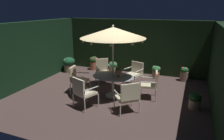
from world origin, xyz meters
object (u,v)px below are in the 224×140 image
object	(u,v)px
patio_dining_table	(113,80)
potted_plant_back_right	(113,68)
patio_chair_south	(151,83)
patio_umbrella	(113,33)
patio_chair_southwest	(135,72)
centerpiece_planter	(119,71)
potted_plant_front_corner	(69,64)
patio_chair_northeast	(77,78)
potted_plant_right_near	(94,63)
potted_plant_back_left	(156,71)
patio_chair_east	(83,91)
patio_chair_southeast	(128,96)
potted_plant_left_near	(184,74)
potted_plant_right_far	(195,100)
patio_chair_north	(103,70)

from	to	relation	value
patio_dining_table	potted_plant_back_right	bearing A→B (deg)	111.61
patio_chair_south	potted_plant_back_right	world-z (taller)	patio_chair_south
patio_umbrella	patio_chair_southwest	xyz separation A→B (m)	(0.45, 1.27, -1.69)
centerpiece_planter	potted_plant_front_corner	xyz separation A→B (m)	(-3.32, 1.96, -0.58)
potted_plant_back_right	patio_chair_northeast	bearing A→B (deg)	-97.29
potted_plant_back_right	potted_plant_front_corner	distance (m)	2.19
potted_plant_back_right	potted_plant_right_near	world-z (taller)	potted_plant_right_near
patio_chair_southwest	potted_plant_back_left	size ratio (longest dim) A/B	1.75
patio_chair_east	patio_chair_south	world-z (taller)	patio_chair_east
patio_chair_northeast	patio_chair_southeast	distance (m)	2.36
patio_umbrella	potted_plant_back_right	distance (m)	3.33
patio_chair_northeast	potted_plant_left_near	xyz separation A→B (m)	(3.61, 2.85, -0.25)
patio_umbrella	patio_chair_northeast	distance (m)	2.16
patio_chair_northeast	potted_plant_right_far	world-z (taller)	patio_chair_northeast
patio_chair_south	potted_plant_back_left	bearing A→B (deg)	96.23
potted_plant_front_corner	centerpiece_planter	bearing A→B (deg)	-30.61
patio_chair_north	potted_plant_front_corner	world-z (taller)	patio_chair_north
patio_chair_southwest	potted_plant_right_near	xyz separation A→B (m)	(-2.59, 1.50, -0.22)
potted_plant_left_near	patio_dining_table	bearing A→B (deg)	-130.81
patio_chair_northeast	potted_plant_right_near	world-z (taller)	patio_chair_northeast
patio_chair_north	potted_plant_front_corner	size ratio (longest dim) A/B	1.41
potted_plant_right_near	potted_plant_left_near	bearing A→B (deg)	-1.67
patio_umbrella	centerpiece_planter	world-z (taller)	patio_umbrella
patio_dining_table	potted_plant_front_corner	size ratio (longest dim) A/B	2.05
potted_plant_left_near	potted_plant_back_left	bearing A→B (deg)	-178.69
patio_chair_east	patio_chair_southwest	distance (m)	2.70
patio_chair_south	potted_plant_right_near	xyz separation A→B (m)	(-3.46, 2.49, -0.21)
potted_plant_front_corner	potted_plant_left_near	bearing A→B (deg)	7.21
potted_plant_left_near	potted_plant_right_near	world-z (taller)	potted_plant_right_near
potted_plant_right_near	centerpiece_planter	bearing A→B (deg)	-49.68
centerpiece_planter	potted_plant_right_near	world-z (taller)	centerpiece_planter
potted_plant_back_right	potted_plant_right_near	bearing A→B (deg)	166.72
potted_plant_left_near	potted_plant_right_near	bearing A→B (deg)	178.33
patio_chair_northeast	patio_dining_table	bearing A→B (deg)	9.33
potted_plant_left_near	potted_plant_right_far	bearing A→B (deg)	-79.55
patio_dining_table	patio_chair_south	size ratio (longest dim) A/B	1.53
potted_plant_back_left	patio_umbrella	bearing A→B (deg)	-112.19
patio_umbrella	patio_chair_east	world-z (taller)	patio_umbrella
patio_chair_southeast	patio_chair_north	bearing A→B (deg)	130.15
patio_chair_north	patio_chair_northeast	xyz separation A→B (m)	(-0.47, -1.26, -0.02)
patio_chair_east	potted_plant_back_left	distance (m)	4.18
potted_plant_back_right	patio_chair_north	bearing A→B (deg)	-84.95
patio_chair_southwest	patio_chair_northeast	bearing A→B (deg)	-140.13
patio_chair_south	potted_plant_left_near	world-z (taller)	patio_chair_south
patio_chair_north	potted_plant_back_right	size ratio (longest dim) A/B	1.75
patio_chair_north	potted_plant_right_far	size ratio (longest dim) A/B	1.95
patio_chair_southwest	potted_plant_back_right	bearing A→B (deg)	139.54
patio_chair_northeast	potted_plant_back_right	xyz separation A→B (m)	(0.35, 2.71, -0.29)
patio_dining_table	patio_umbrella	world-z (taller)	patio_umbrella
patio_chair_northeast	patio_chair_south	xyz separation A→B (m)	(2.65, 0.49, -0.00)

